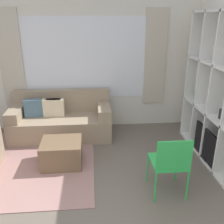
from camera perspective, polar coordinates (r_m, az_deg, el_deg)
The scene contains 6 objects.
wall_back at distance 5.14m, azimuth -6.19°, elevation 11.03°, with size 5.74×0.11×2.70m.
area_rug at distance 4.37m, azimuth -18.46°, elevation -10.91°, with size 2.11×2.26×0.01m, color gray.
shelving_unit at distance 4.20m, azimuth 23.83°, elevation 3.78°, with size 0.37×1.94×2.33m.
couch_main at distance 5.02m, azimuth -11.56°, elevation -1.85°, with size 1.91×0.84×0.86m.
ottoman at distance 4.10m, azimuth -11.40°, elevation -9.14°, with size 0.63×0.56×0.40m.
folding_chair at distance 3.31m, azimuth 13.17°, elevation -10.85°, with size 0.44×0.46×0.86m.
Camera 1 is at (0.12, -1.84, 2.23)m, focal length 40.00 mm.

